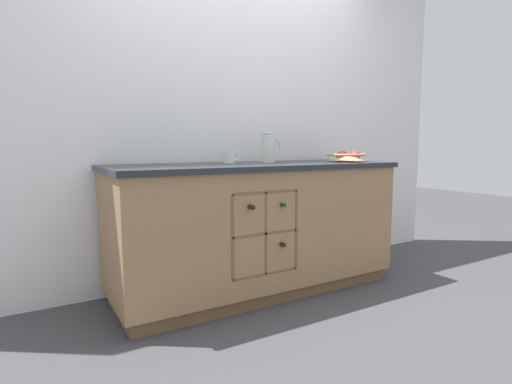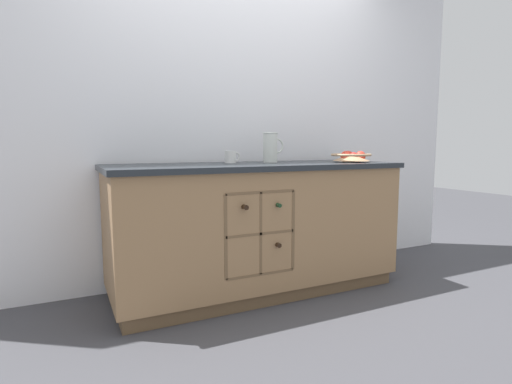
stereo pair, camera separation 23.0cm
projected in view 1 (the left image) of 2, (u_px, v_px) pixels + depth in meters
name	position (u px, v px, depth m)	size (l,w,h in m)	color
ground_plane	(256.00, 289.00, 2.82)	(14.00, 14.00, 0.00)	#424247
back_wall	(228.00, 111.00, 3.02)	(4.40, 0.06, 2.55)	white
kitchen_island	(256.00, 227.00, 2.77)	(1.99, 0.74, 0.89)	brown
fruit_bowl	(346.00, 156.00, 3.01)	(0.30, 0.30, 0.08)	tan
white_pitcher	(268.00, 147.00, 2.90)	(0.16, 0.11, 0.22)	silver
ceramic_mug	(230.00, 157.00, 2.78)	(0.11, 0.08, 0.09)	white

